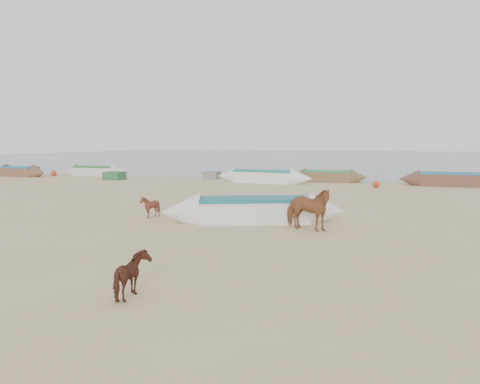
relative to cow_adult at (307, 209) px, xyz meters
name	(u,v)px	position (x,y,z in m)	size (l,w,h in m)	color
ground	(199,239)	(-2.83, -2.38, -0.71)	(140.00, 140.00, 0.00)	tan
sea	(363,157)	(-2.83, 79.62, -0.70)	(160.00, 160.00, 0.00)	slate
cow_adult	(307,209)	(0.00, 0.00, 0.00)	(0.76, 1.67, 1.41)	brown
calf_front	(150,207)	(-6.11, 0.68, -0.28)	(0.69, 0.78, 0.86)	#56261B
calf_right	(133,276)	(-1.91, -7.59, -0.29)	(0.83, 0.71, 0.84)	#53281A
near_canoe	(254,210)	(-2.09, 0.97, -0.26)	(6.65, 1.42, 0.89)	silver
waterline_canoes	(327,177)	(-1.70, 18.01, -0.28)	(57.90, 4.36, 0.90)	brown
beach_clutter	(357,181)	(0.42, 17.07, -0.41)	(43.81, 4.35, 0.64)	#2A5D3B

